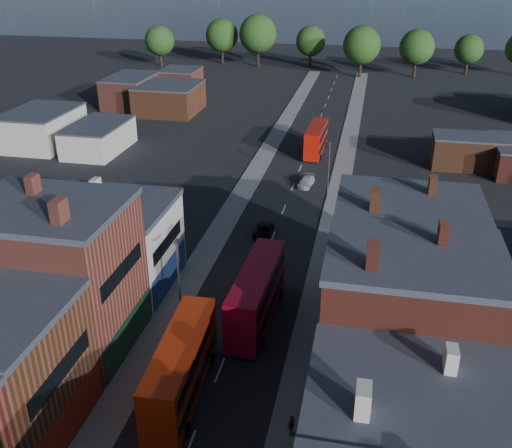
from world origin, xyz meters
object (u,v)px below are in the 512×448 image
at_px(bus_2, 316,139).
at_px(ped_3, 291,425).
at_px(bus_1, 257,293).
at_px(car_2, 263,230).
at_px(bus_0, 181,367).
at_px(car_3, 306,182).

bearing_deg(bus_2, ped_3, -83.28).
bearing_deg(bus_2, bus_1, -88.06).
bearing_deg(ped_3, car_2, 39.29).
distance_m(bus_2, car_2, 31.46).
bearing_deg(bus_1, bus_2, 91.91).
distance_m(bus_0, ped_3, 9.03).
height_order(bus_1, ped_3, bus_1).
distance_m(bus_0, car_3, 44.41).
bearing_deg(ped_3, bus_2, 29.41).
xyz_separation_m(bus_1, car_2, (-2.70, 16.89, -2.21)).
xyz_separation_m(car_3, ped_3, (4.79, -46.41, 0.31)).
relative_size(car_3, ped_3, 2.64).
distance_m(bus_0, car_2, 27.74).
bearing_deg(car_3, bus_2, 98.51).
relative_size(bus_0, bus_2, 1.10).
xyz_separation_m(bus_0, bus_2, (3.46, 58.94, -0.23)).
relative_size(bus_0, ped_3, 7.17).
bearing_deg(car_2, car_3, 79.41).
xyz_separation_m(bus_2, car_3, (0.32, -14.74, -1.87)).
relative_size(bus_2, car_3, 2.48).
xyz_separation_m(bus_0, car_3, (3.78, 44.20, -2.10)).
xyz_separation_m(bus_0, bus_1, (3.46, 10.76, 0.08)).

